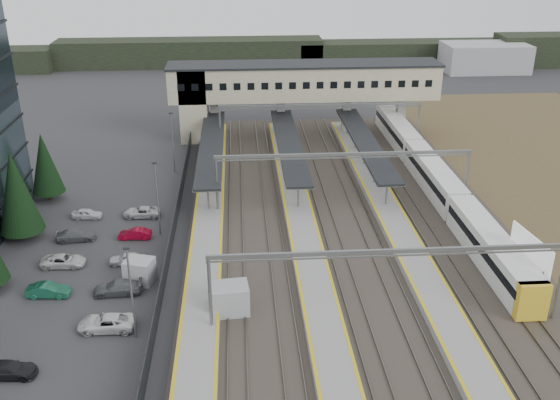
{
  "coord_description": "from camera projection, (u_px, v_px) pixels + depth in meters",
  "views": [
    {
      "loc": [
        0.58,
        -49.44,
        30.09
      ],
      "look_at": [
        4.61,
        8.96,
        4.0
      ],
      "focal_mm": 40.0,
      "sensor_mm": 36.0,
      "label": 1
    }
  ],
  "objects": [
    {
      "name": "ground",
      "position": [
        237.0,
        281.0,
        57.26
      ],
      "size": [
        220.0,
        220.0,
        0.0
      ],
      "primitive_type": "plane",
      "color": "#2B2B2D",
      "rests_on": "ground"
    },
    {
      "name": "car_park",
      "position": [
        74.0,
        312.0,
        51.57
      ],
      "size": [
        10.65,
        44.46,
        1.28
      ],
      "color": "silver",
      "rests_on": "ground"
    },
    {
      "name": "lampposts",
      "position": [
        146.0,
        235.0,
        56.14
      ],
      "size": [
        0.5,
        53.25,
        8.07
      ],
      "color": "slate",
      "rests_on": "ground"
    },
    {
      "name": "fence",
      "position": [
        170.0,
        248.0,
        61.0
      ],
      "size": [
        0.08,
        90.0,
        2.0
      ],
      "color": "#26282B",
      "rests_on": "ground"
    },
    {
      "name": "relay_cabin_near",
      "position": [
        229.0,
        300.0,
        51.94
      ],
      "size": [
        3.44,
        2.66,
        2.69
      ],
      "color": "#9C9EA2",
      "rests_on": "ground"
    },
    {
      "name": "relay_cabin_far",
      "position": [
        140.0,
        271.0,
        56.65
      ],
      "size": [
        2.95,
        2.67,
        2.26
      ],
      "color": "#9C9EA2",
      "rests_on": "ground"
    },
    {
      "name": "rail_corridor",
      "position": [
        330.0,
        249.0,
        62.29
      ],
      "size": [
        34.0,
        90.0,
        0.92
      ],
      "color": "#342F27",
      "rests_on": "ground"
    },
    {
      "name": "canopies",
      "position": [
        289.0,
        144.0,
        80.71
      ],
      "size": [
        23.1,
        30.0,
        3.28
      ],
      "color": "black",
      "rests_on": "ground"
    },
    {
      "name": "footbridge",
      "position": [
        285.0,
        85.0,
        92.79
      ],
      "size": [
        40.4,
        6.4,
        11.2
      ],
      "color": "tan",
      "rests_on": "ground"
    },
    {
      "name": "gantries",
      "position": [
        363.0,
        204.0,
        58.31
      ],
      "size": [
        28.4,
        62.28,
        7.17
      ],
      "color": "slate",
      "rests_on": "ground"
    },
    {
      "name": "train",
      "position": [
        434.0,
        178.0,
        75.26
      ],
      "size": [
        2.64,
        55.19,
        3.33
      ],
      "color": "white",
      "rests_on": "ground"
    },
    {
      "name": "billboard",
      "position": [
        530.0,
        254.0,
        54.45
      ],
      "size": [
        0.94,
        6.23,
        5.37
      ],
      "color": "slate",
      "rests_on": "ground"
    },
    {
      "name": "treeline_far",
      "position": [
        339.0,
        53.0,
        141.65
      ],
      "size": [
        170.0,
        19.0,
        7.0
      ],
      "color": "black",
      "rests_on": "ground"
    }
  ]
}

